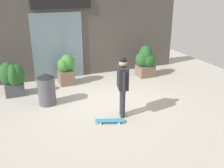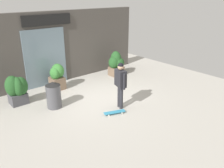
{
  "view_description": "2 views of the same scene",
  "coord_description": "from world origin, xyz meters",
  "views": [
    {
      "loc": [
        -2.62,
        -7.01,
        3.47
      ],
      "look_at": [
        -0.13,
        -0.84,
        0.93
      ],
      "focal_mm": 42.0,
      "sensor_mm": 36.0,
      "label": 1
    },
    {
      "loc": [
        -5.08,
        -6.67,
        3.94
      ],
      "look_at": [
        -0.13,
        -0.84,
        0.93
      ],
      "focal_mm": 37.46,
      "sensor_mm": 36.0,
      "label": 2
    }
  ],
  "objects": [
    {
      "name": "building_facade",
      "position": [
        -0.04,
        2.93,
        1.6
      ],
      "size": [
        8.35,
        0.31,
        3.21
      ],
      "color": "#4C4742",
      "rests_on": "ground_plane"
    },
    {
      "name": "planter_box_left",
      "position": [
        -0.77,
        2.09,
        0.61
      ],
      "size": [
        0.64,
        0.65,
        1.11
      ],
      "color": "brown",
      "rests_on": "ground_plane"
    },
    {
      "name": "trash_bin",
      "position": [
        -1.72,
        0.56,
        0.5
      ],
      "size": [
        0.54,
        0.54,
        1.0
      ],
      "color": "#4C4C51",
      "rests_on": "ground_plane"
    },
    {
      "name": "skateboarder",
      "position": [
        0.1,
        -1.02,
        1.05
      ],
      "size": [
        0.38,
        0.63,
        1.7
      ],
      "rotation": [
        0.0,
        0.0,
        2.87
      ],
      "color": "#28282D",
      "rests_on": "ground_plane"
    },
    {
      "name": "skateboard",
      "position": [
        -0.37,
        -1.25,
        0.06
      ],
      "size": [
        0.78,
        0.44,
        0.08
      ],
      "rotation": [
        0.0,
        0.0,
        2.79
      ],
      "color": "teal",
      "rests_on": "ground_plane"
    },
    {
      "name": "planter_box_right",
      "position": [
        -2.63,
        1.64,
        0.63
      ],
      "size": [
        0.78,
        0.7,
        1.15
      ],
      "color": "#47474C",
      "rests_on": "ground_plane"
    },
    {
      "name": "planter_box_mid",
      "position": [
        2.33,
        1.76,
        0.63
      ],
      "size": [
        0.79,
        0.67,
        1.24
      ],
      "color": "brown",
      "rests_on": "ground_plane"
    },
    {
      "name": "ground_plane",
      "position": [
        0.0,
        0.0,
        0.0
      ],
      "size": [
        12.0,
        12.0,
        0.0
      ],
      "primitive_type": "plane",
      "color": "#B2ADA3"
    }
  ]
}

